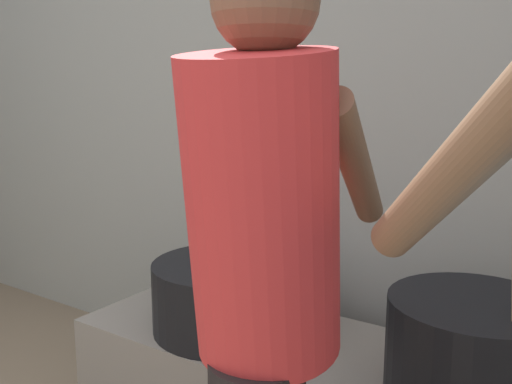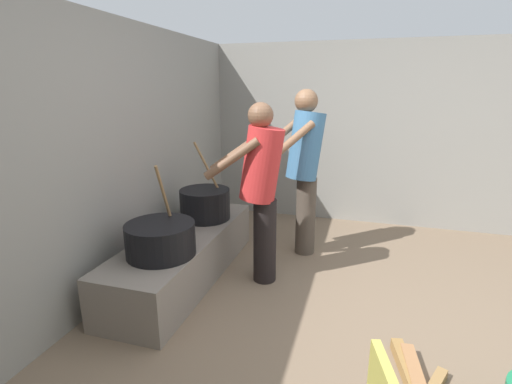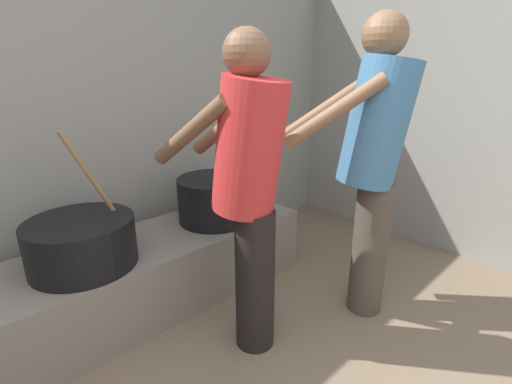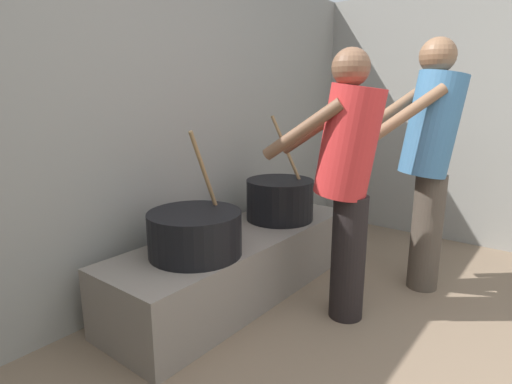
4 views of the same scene
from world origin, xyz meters
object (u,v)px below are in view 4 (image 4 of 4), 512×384
cook_in_blue_shirt (429,152)px  cook_in_red_shirt (347,172)px  cooking_pot_secondary (280,199)px  cooking_pot_main (195,233)px

cook_in_blue_shirt → cook_in_red_shirt: bearing=159.3°
cooking_pot_secondary → cook_in_red_shirt: 0.78m
cooking_pot_secondary → cooking_pot_main: bearing=-178.9°
cooking_pot_secondary → cook_in_blue_shirt: size_ratio=0.45×
cooking_pot_main → cook_in_blue_shirt: 1.58m
cook_in_red_shirt → cooking_pot_secondary: bearing=66.5°
cooking_pot_main → cooking_pot_secondary: 0.86m
cooking_pot_secondary → cook_in_red_shirt: (-0.28, -0.65, 0.32)m
cooking_pot_main → cook_in_red_shirt: cook_in_red_shirt is taller
cooking_pot_main → cook_in_blue_shirt: cook_in_blue_shirt is taller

